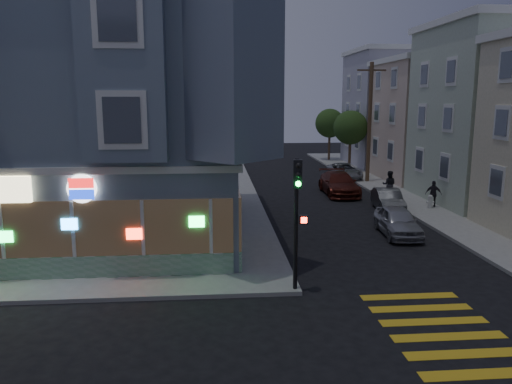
{
  "coord_description": "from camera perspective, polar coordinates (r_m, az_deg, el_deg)",
  "views": [
    {
      "loc": [
        0.16,
        -13.44,
        6.43
      ],
      "look_at": [
        1.77,
        5.7,
        2.84
      ],
      "focal_mm": 35.0,
      "sensor_mm": 36.0,
      "label": 1
    }
  ],
  "objects": [
    {
      "name": "row_house_c",
      "position": [
        43.07,
        22.07,
        7.45
      ],
      "size": [
        12.0,
        8.6,
        9.0
      ],
      "primitive_type": "cube",
      "color": "#C4AD98",
      "rests_on": "sidewalk_ne"
    },
    {
      "name": "utility_pole",
      "position": [
        39.3,
        12.85,
        7.94
      ],
      "size": [
        2.2,
        0.3,
        9.0
      ],
      "color": "#4C3826",
      "rests_on": "sidewalk_ne"
    },
    {
      "name": "parked_car_d",
      "position": [
        41.22,
        10.06,
        2.35
      ],
      "size": [
        2.19,
        4.64,
        1.28
      ],
      "primitive_type": "imported",
      "rotation": [
        0.0,
        0.0,
        0.01
      ],
      "color": "gray",
      "rests_on": "ground"
    },
    {
      "name": "sidewalk_ne",
      "position": [
        43.47,
        26.96,
        1.02
      ],
      "size": [
        24.0,
        42.0,
        0.15
      ],
      "primitive_type": "cube",
      "color": "gray",
      "rests_on": "ground"
    },
    {
      "name": "corner_building",
      "position": [
        25.19,
        -19.19,
        8.61
      ],
      "size": [
        14.6,
        14.6,
        11.4
      ],
      "color": "slate",
      "rests_on": "sidewalk_nw"
    },
    {
      "name": "parked_car_b",
      "position": [
        30.0,
        14.84,
        -0.9
      ],
      "size": [
        1.85,
        4.02,
        1.28
      ],
      "primitive_type": "imported",
      "rotation": [
        0.0,
        0.0,
        -0.13
      ],
      "color": "#393B3E",
      "rests_on": "ground"
    },
    {
      "name": "parked_car_c",
      "position": [
        34.41,
        9.46,
        0.95
      ],
      "size": [
        2.23,
        5.26,
        1.51
      ],
      "primitive_type": "imported",
      "rotation": [
        0.0,
        0.0,
        -0.02
      ],
      "color": "#511B12",
      "rests_on": "ground"
    },
    {
      "name": "fire_hydrant",
      "position": [
        30.82,
        19.28,
        -0.98
      ],
      "size": [
        0.46,
        0.27,
        0.8
      ],
      "color": "silver",
      "rests_on": "sidewalk_ne"
    },
    {
      "name": "pedestrian_a",
      "position": [
        33.04,
        14.96,
        0.83
      ],
      "size": [
        1.04,
        0.94,
        1.77
      ],
      "primitive_type": "imported",
      "rotation": [
        0.0,
        0.0,
        2.77
      ],
      "color": "black",
      "rests_on": "sidewalk_ne"
    },
    {
      "name": "traffic_signal",
      "position": [
        16.19,
        4.75,
        -1.2
      ],
      "size": [
        0.53,
        0.49,
        4.41
      ],
      "rotation": [
        0.0,
        0.0,
        -0.14
      ],
      "color": "black",
      "rests_on": "sidewalk_nw"
    },
    {
      "name": "sidewalk_nw",
      "position": [
        39.43,
        -25.01,
        0.31
      ],
      "size": [
        33.0,
        42.0,
        0.15
      ],
      "primitive_type": "cube",
      "color": "gray",
      "rests_on": "ground"
    },
    {
      "name": "street_tree_near",
      "position": [
        45.14,
        10.75,
        7.23
      ],
      "size": [
        3.0,
        3.0,
        5.3
      ],
      "color": "#4C3826",
      "rests_on": "sidewalk_ne"
    },
    {
      "name": "pedestrian_b",
      "position": [
        31.15,
        19.62,
        -0.2
      ],
      "size": [
        0.99,
        0.68,
        1.56
      ],
      "primitive_type": "imported",
      "rotation": [
        0.0,
        0.0,
        2.78
      ],
      "color": "black",
      "rests_on": "sidewalk_ne"
    },
    {
      "name": "row_house_d",
      "position": [
        51.24,
        17.58,
        8.95
      ],
      "size": [
        12.0,
        8.6,
        10.5
      ],
      "primitive_type": "cube",
      "color": "#A2A0B0",
      "rests_on": "sidewalk_ne"
    },
    {
      "name": "parked_car_a",
      "position": [
        24.77,
        15.88,
        -3.24
      ],
      "size": [
        1.91,
        4.12,
        1.37
      ],
      "primitive_type": "imported",
      "rotation": [
        0.0,
        0.0,
        -0.07
      ],
      "color": "#9D9EA4",
      "rests_on": "ground"
    },
    {
      "name": "ground",
      "position": [
        14.89,
        -5.12,
        -15.03
      ],
      "size": [
        120.0,
        120.0,
        0.0
      ],
      "primitive_type": "plane",
      "color": "black",
      "rests_on": "ground"
    },
    {
      "name": "street_tree_far",
      "position": [
        52.89,
        8.43,
        7.77
      ],
      "size": [
        3.0,
        3.0,
        5.3
      ],
      "color": "#4C3826",
      "rests_on": "sidewalk_ne"
    }
  ]
}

